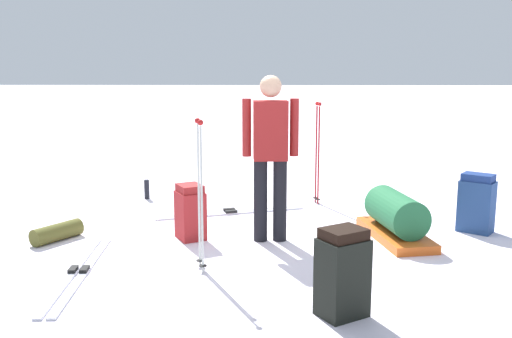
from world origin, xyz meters
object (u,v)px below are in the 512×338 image
(sleeping_mat_rolled, at_px, (57,232))
(thermos_bottle, at_px, (147,189))
(backpack_small_spare, at_px, (342,273))
(ski_poles_planted_far, at_px, (200,188))
(gear_sled, at_px, (396,218))
(backpack_large_dark, at_px, (190,212))
(ski_pair_near, at_px, (79,272))
(skier_standing, at_px, (270,150))
(ski_poles_planted_near, at_px, (318,148))
(ski_pair_far, at_px, (230,212))
(backpack_bright, at_px, (476,204))

(sleeping_mat_rolled, bearing_deg, thermos_bottle, -16.07)
(backpack_small_spare, distance_m, ski_poles_planted_far, 1.53)
(ski_poles_planted_far, height_order, thermos_bottle, ski_poles_planted_far)
(gear_sled, bearing_deg, backpack_large_dark, 91.46)
(ski_pair_near, height_order, sleeping_mat_rolled, sleeping_mat_rolled)
(skier_standing, distance_m, ski_poles_planted_near, 1.76)
(ski_pair_far, relative_size, thermos_bottle, 6.97)
(sleeping_mat_rolled, xyz_separation_m, thermos_bottle, (1.89, -0.55, 0.04))
(ski_poles_planted_near, distance_m, gear_sled, 1.77)
(backpack_small_spare, bearing_deg, gear_sled, -22.66)
(backpack_small_spare, relative_size, gear_sled, 0.54)
(ski_pair_near, bearing_deg, ski_poles_planted_near, -41.18)
(backpack_bright, relative_size, sleeping_mat_rolled, 1.17)
(skier_standing, relative_size, backpack_large_dark, 2.93)
(backpack_large_dark, xyz_separation_m, ski_poles_planted_near, (1.60, -1.45, 0.45))
(ski_poles_planted_far, relative_size, thermos_bottle, 5.20)
(ski_poles_planted_near, distance_m, sleeping_mat_rolled, 3.36)
(backpack_bright, distance_m, backpack_small_spare, 2.77)
(backpack_bright, distance_m, ski_poles_planted_near, 2.11)
(ski_pair_far, bearing_deg, gear_sled, -118.79)
(thermos_bottle, bearing_deg, sleeping_mat_rolled, 163.93)
(ski_poles_planted_near, height_order, thermos_bottle, ski_poles_planted_near)
(ski_poles_planted_near, bearing_deg, skier_standing, 159.44)
(ski_poles_planted_near, bearing_deg, gear_sled, -155.54)
(backpack_bright, height_order, ski_poles_planted_far, ski_poles_planted_far)
(backpack_bright, height_order, gear_sled, backpack_bright)
(ski_pair_near, height_order, backpack_bright, backpack_bright)
(ski_pair_far, bearing_deg, ski_poles_planted_far, 176.26)
(backpack_large_dark, xyz_separation_m, ski_poles_planted_far, (-0.92, -0.22, 0.47))
(ski_pair_far, bearing_deg, skier_standing, -155.91)
(gear_sled, bearing_deg, backpack_bright, -73.92)
(backpack_bright, bearing_deg, ski_pair_near, 109.01)
(ski_poles_planted_near, bearing_deg, backpack_small_spare, 178.43)
(backpack_large_dark, relative_size, ski_poles_planted_far, 0.43)
(ski_poles_planted_far, bearing_deg, sleeping_mat_rolled, 62.83)
(ski_poles_planted_far, height_order, sleeping_mat_rolled, ski_poles_planted_far)
(skier_standing, distance_m, ski_pair_far, 1.52)
(backpack_small_spare, height_order, thermos_bottle, backpack_small_spare)
(ski_pair_near, distance_m, backpack_large_dark, 1.37)
(ski_poles_planted_far, bearing_deg, backpack_large_dark, 13.32)
(ski_pair_near, height_order, gear_sled, gear_sled)
(ski_pair_near, bearing_deg, gear_sled, -70.10)
(backpack_large_dark, distance_m, gear_sled, 2.15)
(skier_standing, distance_m, ski_poles_planted_far, 1.09)
(ski_pair_far, relative_size, ski_poles_planted_far, 1.34)
(backpack_bright, xyz_separation_m, gear_sled, (-0.27, 0.92, -0.09))
(skier_standing, relative_size, backpack_bright, 2.64)
(skier_standing, bearing_deg, sleeping_mat_rolled, 91.54)
(backpack_small_spare, bearing_deg, backpack_bright, -38.36)
(backpack_bright, bearing_deg, backpack_large_dark, 95.97)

